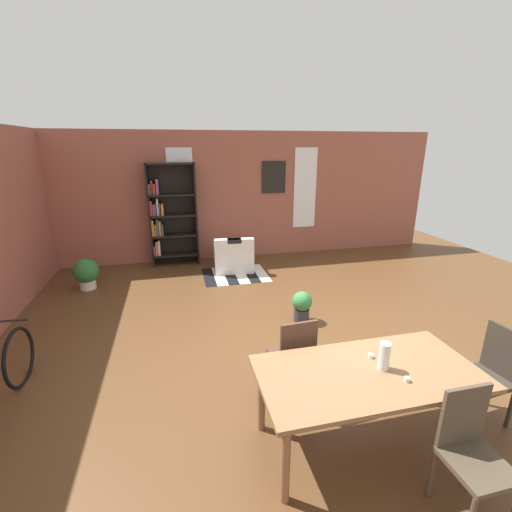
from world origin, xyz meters
TOP-DOWN VIEW (x-y plane):
  - ground_plane at (0.00, 0.00)m, footprint 11.60×11.60m
  - back_wall_brick at (0.00, 4.52)m, footprint 9.26×0.12m
  - window_pane_0 at (-1.45, 4.45)m, footprint 0.55×0.02m
  - window_pane_1 at (1.45, 4.45)m, footprint 0.55×0.02m
  - dining_table at (-0.13, -1.23)m, footprint 1.87×0.91m
  - vase_on_table at (-0.00, -1.23)m, footprint 0.09×0.09m
  - tealight_candle_0 at (-0.01, -1.06)m, footprint 0.04×0.04m
  - tealight_candle_1 at (0.09, -1.42)m, footprint 0.04×0.04m
  - dining_chair_head_right at (1.17, -1.22)m, footprint 0.44×0.44m
  - dining_chair_far_left at (-0.55, -0.55)m, footprint 0.42×0.42m
  - dining_chair_near_right at (0.29, -1.91)m, footprint 0.40×0.40m
  - bookshelf_tall at (-1.74, 4.26)m, footprint 1.02×0.34m
  - armchair_white at (-0.46, 3.56)m, footprint 0.86×0.86m
  - potted_plant_by_shelf at (0.15, 1.05)m, footprint 0.30×0.30m
  - potted_plant_corner at (-3.29, 3.14)m, footprint 0.46×0.46m
  - striped_rug at (-0.49, 3.22)m, footprint 1.30×1.08m
  - framed_picture at (0.66, 4.45)m, footprint 0.56×0.03m

SIDE VIEW (x-z plane):
  - ground_plane at x=0.00m, z-range 0.00..0.00m
  - striped_rug at x=-0.49m, z-range 0.00..0.01m
  - potted_plant_by_shelf at x=0.15m, z-range 0.02..0.49m
  - armchair_white at x=-0.46m, z-range -0.10..0.65m
  - potted_plant_corner at x=-3.29m, z-range 0.03..0.61m
  - dining_chair_head_right at x=1.17m, z-range 0.04..0.99m
  - dining_chair_far_left at x=-0.55m, z-range 0.04..0.99m
  - dining_chair_near_right at x=0.29m, z-range 0.04..0.99m
  - dining_table at x=-0.13m, z-range 0.29..1.04m
  - tealight_candle_1 at x=0.09m, z-range 0.75..0.78m
  - tealight_candle_0 at x=-0.01m, z-range 0.75..0.79m
  - vase_on_table at x=0.00m, z-range 0.75..0.99m
  - bookshelf_tall at x=-1.74m, z-range 0.01..2.23m
  - back_wall_brick at x=0.00m, z-range 0.00..2.87m
  - window_pane_0 at x=-1.45m, z-range 0.65..2.51m
  - window_pane_1 at x=1.45m, z-range 0.65..2.51m
  - framed_picture at x=0.66m, z-range 1.50..2.22m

